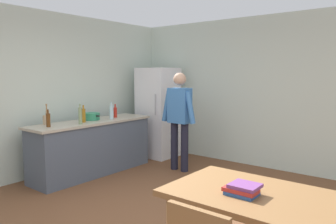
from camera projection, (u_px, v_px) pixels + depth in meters
The scene contains 15 objects.
ground_plane at pixel (150, 222), 3.75m from camera, with size 14.00×14.00×0.00m, color brown.
wall_back at pixel (260, 92), 5.93m from camera, with size 6.40×0.12×2.70m, color silver.
wall_left at pixel (38, 94), 5.36m from camera, with size 0.12×5.60×2.70m, color silver.
kitchen_counter at pixel (93, 147), 5.56m from camera, with size 0.64×2.20×0.90m.
refrigerator at pixel (158, 112), 6.69m from camera, with size 0.70×0.67×1.80m.
person at pixel (179, 115), 5.67m from camera, with size 0.70×0.22×1.70m.
dining_table at pixel (258, 203), 2.58m from camera, with size 1.40×0.90×0.75m.
cooking_pot at pixel (91, 116), 5.61m from camera, with size 0.40×0.28×0.12m.
utensil_jar at pixel (46, 119), 5.10m from camera, with size 0.11×0.11×0.32m.
bottle_beer_brown at pixel (48, 120), 4.85m from camera, with size 0.06×0.06×0.26m.
bottle_oil_amber at pixel (84, 115), 5.31m from camera, with size 0.06×0.06×0.28m.
bottle_vinegar_tall at pixel (80, 116), 5.11m from camera, with size 0.06×0.06×0.32m.
bottle_water_clear at pixel (111, 112), 5.69m from camera, with size 0.07×0.07×0.30m.
bottle_sauce_red at pixel (115, 112), 5.91m from camera, with size 0.06×0.06×0.24m.
book_stack at pixel (242, 190), 2.54m from camera, with size 0.26×0.21×0.08m.
Camera 1 is at (2.39, -2.68, 1.68)m, focal length 35.21 mm.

